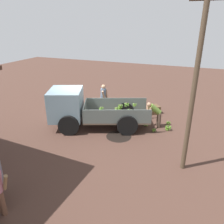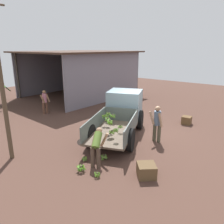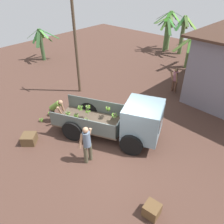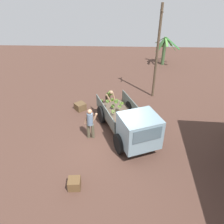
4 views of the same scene
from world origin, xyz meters
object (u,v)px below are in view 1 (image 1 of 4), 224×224
cargo_truck (78,108)px  utility_pole (194,87)px  person_foreground_visitor (103,97)px  banana_bunch_on_ground_3 (146,123)px  banana_bunch_on_ground_0 (168,123)px  banana_bunch_on_ground_1 (168,128)px  person_worker_loading (155,113)px  wooden_crate_0 (154,109)px  banana_bunch_on_ground_2 (154,130)px  wooden_crate_1 (60,101)px

cargo_truck → utility_pole: utility_pole is taller
person_foreground_visitor → banana_bunch_on_ground_3: bearing=-12.6°
banana_bunch_on_ground_0 → banana_bunch_on_ground_1: (-0.09, 0.67, 0.04)m
person_worker_loading → banana_bunch_on_ground_1: (-0.72, 0.12, -0.64)m
wooden_crate_0 → banana_bunch_on_ground_2: bearing=102.2°
person_worker_loading → wooden_crate_0: size_ratio=2.25×
utility_pole → banana_bunch_on_ground_3: 4.65m
cargo_truck → wooden_crate_0: bearing=-156.8°
banana_bunch_on_ground_2 → banana_bunch_on_ground_3: 0.74m
banana_bunch_on_ground_3 → wooden_crate_0: (-0.01, -1.84, 0.10)m
banana_bunch_on_ground_0 → banana_bunch_on_ground_2: bearing=64.6°
banana_bunch_on_ground_1 → banana_bunch_on_ground_3: 1.13m
utility_pole → banana_bunch_on_ground_3: utility_pole is taller
utility_pole → banana_bunch_on_ground_3: bearing=-55.0°
cargo_truck → utility_pole: 5.83m
person_worker_loading → banana_bunch_on_ground_2: (-0.11, 0.54, -0.68)m
cargo_truck → person_foreground_visitor: 2.22m
wooden_crate_1 → person_worker_loading: bearing=170.5°
cargo_truck → wooden_crate_0: cargo_truck is taller
banana_bunch_on_ground_1 → banana_bunch_on_ground_2: (0.60, 0.42, -0.04)m
banana_bunch_on_ground_1 → utility_pole: bearing=108.2°
person_foreground_visitor → wooden_crate_1: (3.24, -0.27, -0.72)m
person_worker_loading → banana_bunch_on_ground_1: size_ratio=3.94×
wooden_crate_0 → wooden_crate_1: wooden_crate_0 is taller
person_foreground_visitor → person_worker_loading: size_ratio=1.28×
person_foreground_visitor → person_worker_loading: (-3.16, 0.81, -0.16)m
wooden_crate_0 → person_worker_loading: bearing=102.4°
banana_bunch_on_ground_3 → wooden_crate_0: wooden_crate_0 is taller
cargo_truck → banana_bunch_on_ground_2: cargo_truck is taller
banana_bunch_on_ground_3 → utility_pole: bearing=125.0°
banana_bunch_on_ground_0 → wooden_crate_0: size_ratio=0.42×
banana_bunch_on_ground_0 → wooden_crate_1: (7.03, -0.52, 0.12)m
person_worker_loading → banana_bunch_on_ground_0: 1.08m
banana_bunch_on_ground_3 → banana_bunch_on_ground_2: bearing=135.1°
banana_bunch_on_ground_1 → banana_bunch_on_ground_2: banana_bunch_on_ground_1 is taller
banana_bunch_on_ground_0 → banana_bunch_on_ground_2: banana_bunch_on_ground_0 is taller
banana_bunch_on_ground_3 → wooden_crate_1: 6.09m
utility_pole → banana_bunch_on_ground_2: size_ratio=26.29×
cargo_truck → person_worker_loading: cargo_truck is taller
wooden_crate_0 → wooden_crate_1: size_ratio=1.21×
banana_bunch_on_ground_1 → banana_bunch_on_ground_2: 0.74m
banana_bunch_on_ground_2 → banana_bunch_on_ground_1: bearing=-145.1°
banana_bunch_on_ground_0 → wooden_crate_1: 7.05m
banana_bunch_on_ground_2 → person_worker_loading: bearing=-78.1°
person_foreground_visitor → wooden_crate_0: person_foreground_visitor is taller
wooden_crate_1 → banana_bunch_on_ground_2: bearing=166.1°
person_foreground_visitor → banana_bunch_on_ground_0: bearing=0.2°
person_worker_loading → banana_bunch_on_ground_3: bearing=-23.3°
banana_bunch_on_ground_1 → wooden_crate_0: (1.12, -1.94, 0.08)m
person_foreground_visitor → wooden_crate_1: bearing=179.4°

